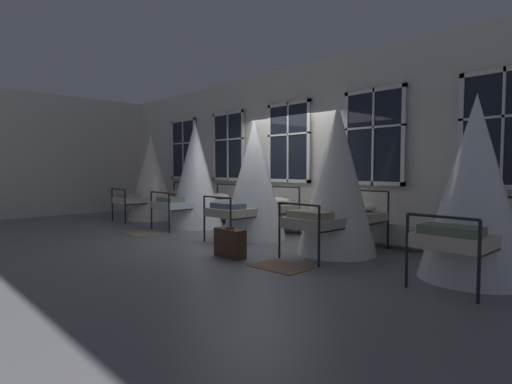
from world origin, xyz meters
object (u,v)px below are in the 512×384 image
at_px(cot_second, 195,176).
at_px(cot_first, 151,178).
at_px(suitcase_dark, 230,243).
at_px(cot_fifth, 474,191).
at_px(cot_third, 254,181).
at_px(cot_fourth, 337,181).

bearing_deg(cot_second, cot_first, 91.01).
xyz_separation_m(cot_first, suitcase_dark, (5.09, -1.45, -0.89)).
relative_size(cot_first, suitcase_dark, 4.12).
distance_m(cot_fifth, suitcase_dark, 3.44).
xyz_separation_m(cot_first, cot_third, (4.05, 0.02, 0.01)).
bearing_deg(cot_fifth, cot_fourth, 88.76).
relative_size(cot_first, cot_fifth, 1.01).
relative_size(cot_third, cot_fifth, 1.02).
height_order(cot_first, cot_second, cot_second).
bearing_deg(cot_third, cot_second, 88.98).
bearing_deg(cot_fifth, cot_third, 89.27).
bearing_deg(cot_third, suitcase_dark, -145.79).
distance_m(cot_first, cot_fifth, 8.11).
height_order(cot_third, suitcase_dark, cot_third).
distance_m(cot_first, suitcase_dark, 5.37).
bearing_deg(cot_first, cot_second, -88.96).
bearing_deg(cot_first, cot_third, -89.33).
bearing_deg(cot_second, suitcase_dark, -115.46).
relative_size(cot_second, suitcase_dark, 4.42).
relative_size(cot_first, cot_third, 0.99).
bearing_deg(cot_fifth, cot_first, 89.98).
xyz_separation_m(cot_third, suitcase_dark, (1.04, -1.48, -0.90)).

